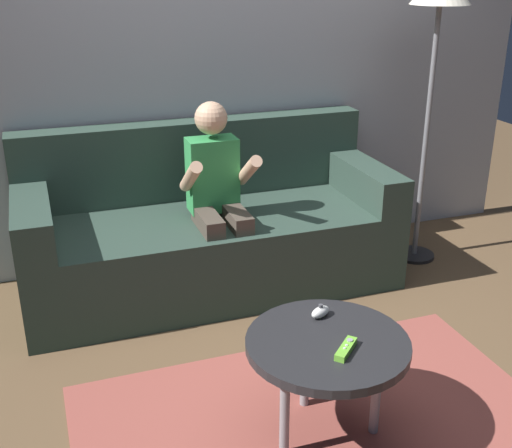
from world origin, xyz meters
TOP-DOWN VIEW (x-y plane):
  - ground_plane at (0.00, 0.00)m, footprint 8.04×8.04m
  - wall_back at (0.00, 1.46)m, footprint 4.02×0.05m
  - couch at (-0.13, 1.07)m, footprint 1.97×0.80m
  - person_seated_on_couch at (-0.12, 0.88)m, footprint 0.36×0.44m
  - coffee_table at (-0.06, -0.30)m, footprint 0.59×0.59m
  - area_rug at (-0.06, -0.30)m, footprint 1.84×1.25m
  - game_remote_lime_near_edge at (-0.04, -0.39)m, footprint 0.13×0.12m
  - nunchuk_white at (-0.02, -0.15)m, footprint 0.10×0.08m
  - floor_lamp at (1.14, 0.96)m, footprint 0.32×0.32m

SIDE VIEW (x-z plane):
  - ground_plane at x=0.00m, z-range 0.00..0.00m
  - area_rug at x=-0.06m, z-range 0.00..0.01m
  - couch at x=-0.13m, z-range -0.13..0.73m
  - coffee_table at x=-0.06m, z-range 0.17..0.59m
  - game_remote_lime_near_edge at x=-0.04m, z-range 0.42..0.45m
  - nunchuk_white at x=-0.02m, z-range 0.41..0.47m
  - person_seated_on_couch at x=-0.12m, z-range 0.07..1.10m
  - wall_back at x=0.00m, z-range 0.00..2.50m
  - floor_lamp at x=1.14m, z-range 0.61..2.27m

